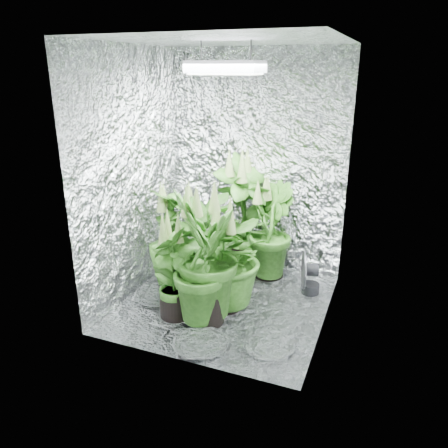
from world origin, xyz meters
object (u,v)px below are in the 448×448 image
Objects in this scene: plant_d at (175,240)px; circulation_fan at (307,275)px; plant_b at (243,216)px; plant_e at (224,257)px; plant_c at (270,232)px; plant_a at (203,241)px; plant_g at (205,259)px; plant_f at (174,272)px; grow_lamp at (225,67)px.

plant_d is 2.46× the size of circulation_fan.
plant_b is 0.68m from plant_d.
plant_d is 0.57m from plant_e.
plant_c is at bearing 34.51° from plant_d.
plant_d is at bearing -160.31° from plant_a.
circulation_fan is (0.62, 0.72, -0.35)m from plant_g.
plant_b is 0.72m from plant_e.
circulation_fan is (0.87, 0.73, -0.21)m from plant_f.
plant_f is 0.29m from plant_g.
grow_lamp is 0.42× the size of plant_b.
circulation_fan is at bearing 35.42° from grow_lamp.
plant_d is at bearing 165.19° from grow_lamp.
plant_f reaches higher than circulation_fan.
plant_g reaches higher than plant_c.
grow_lamp is at bearing -83.45° from plant_b.
plant_d is 0.86× the size of plant_g.
plant_c is at bearing 75.65° from plant_e.
circulation_fan is at bearing 49.33° from plant_g.
grow_lamp reaches higher than plant_d.
circulation_fan is at bearing 39.95° from plant_e.
grow_lamp reaches higher than circulation_fan.
grow_lamp is 1.45m from plant_a.
plant_b is 1.06× the size of plant_g.
plant_b is at bearing 96.55° from grow_lamp.
plant_b is 1.24× the size of plant_c.
plant_e is (0.30, -0.28, 0.01)m from plant_a.
plant_e is 0.40m from plant_f.
plant_d reaches higher than plant_f.
plant_e is at bearing -156.15° from circulation_fan.
grow_lamp is 1.34m from plant_g.
plant_c is 0.93× the size of plant_e.
plant_c is 0.96m from plant_g.
plant_a is 0.89× the size of plant_e.
grow_lamp is 1.54m from plant_c.
plant_e is at bearing 78.47° from plant_g.
plant_g is (-0.05, -0.24, 0.08)m from plant_e.
plant_b is 1.42× the size of plant_f.
circulation_fan is at bearing 14.23° from plant_d.
plant_e is (0.09, -0.70, -0.11)m from plant_b.
plant_f is at bearing -117.05° from plant_c.
grow_lamp is 0.52× the size of plant_d.
plant_b is at bearing 96.96° from plant_e.
plant_d is (-0.70, -0.48, 0.00)m from plant_c.
plant_e is at bearing -42.93° from plant_a.
plant_c is (0.26, -0.02, -0.12)m from plant_b.
plant_a is 0.62m from plant_c.
plant_g is at bearing 1.36° from plant_f.
plant_a is at bearing 115.63° from plant_g.
circulation_fan is (0.66, -0.22, -0.38)m from plant_b.
plant_f is at bearing -102.78° from plant_b.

